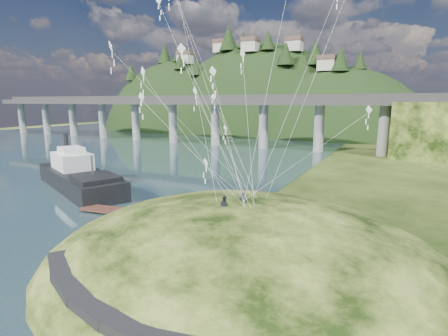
% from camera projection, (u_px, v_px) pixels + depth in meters
% --- Properties ---
extents(ground, '(320.00, 320.00, 0.00)m').
position_uv_depth(ground, '(153.00, 253.00, 30.98)').
color(ground, black).
rests_on(ground, ground).
extents(water, '(240.00, 240.00, 0.00)m').
position_uv_depth(water, '(4.00, 153.00, 89.57)').
color(water, '#2F4C56').
rests_on(water, ground).
extents(grass_hill, '(36.00, 32.00, 13.00)m').
position_uv_depth(grass_hill, '(244.00, 279.00, 29.40)').
color(grass_hill, black).
rests_on(grass_hill, ground).
extents(footpath, '(22.29, 5.84, 0.83)m').
position_uv_depth(footpath, '(147.00, 313.00, 18.72)').
color(footpath, black).
rests_on(footpath, ground).
extents(bridge, '(160.00, 11.00, 15.00)m').
position_uv_depth(bridge, '(232.00, 113.00, 102.21)').
color(bridge, '#2D2B2B').
rests_on(bridge, ground).
extents(far_ridge, '(153.00, 70.00, 94.50)m').
position_uv_depth(far_ridge, '(248.00, 147.00, 158.63)').
color(far_ridge, black).
rests_on(far_ridge, ground).
extents(work_barge, '(23.63, 15.07, 8.07)m').
position_uv_depth(work_barge, '(78.00, 176.00, 53.24)').
color(work_barge, black).
rests_on(work_barge, ground).
extents(wooden_dock, '(13.07, 3.99, 0.92)m').
position_uv_depth(wooden_dock, '(130.00, 212.00, 40.96)').
color(wooden_dock, '#391D17').
rests_on(wooden_dock, ground).
extents(kite_flyers, '(1.72, 2.41, 1.76)m').
position_uv_depth(kite_flyers, '(231.00, 194.00, 28.33)').
color(kite_flyers, '#262933').
rests_on(kite_flyers, ground).
extents(kite_swarm, '(19.72, 15.43, 19.78)m').
position_uv_depth(kite_swarm, '(222.00, 41.00, 29.24)').
color(kite_swarm, white).
rests_on(kite_swarm, ground).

